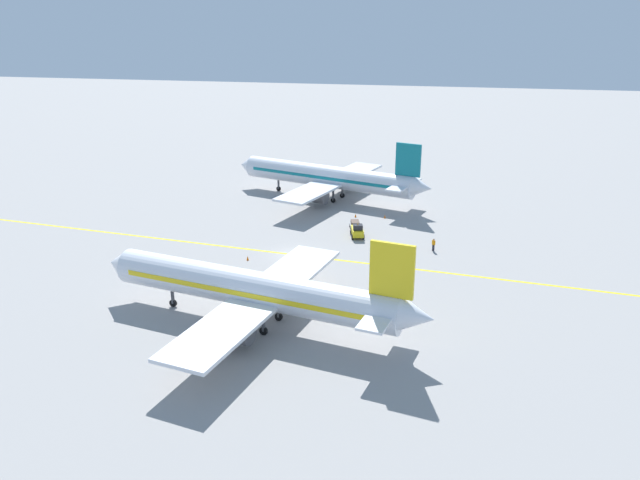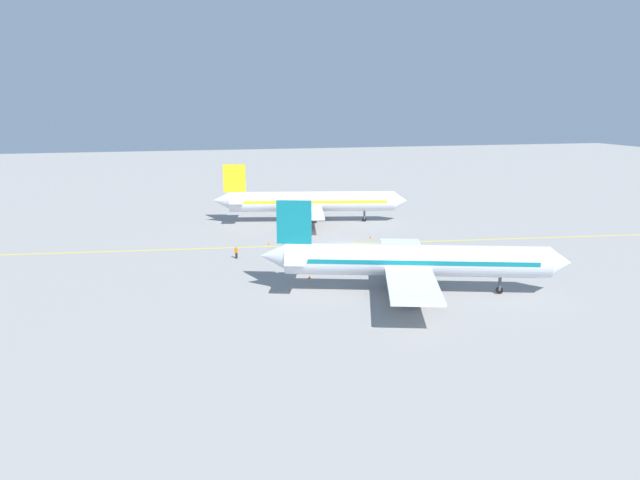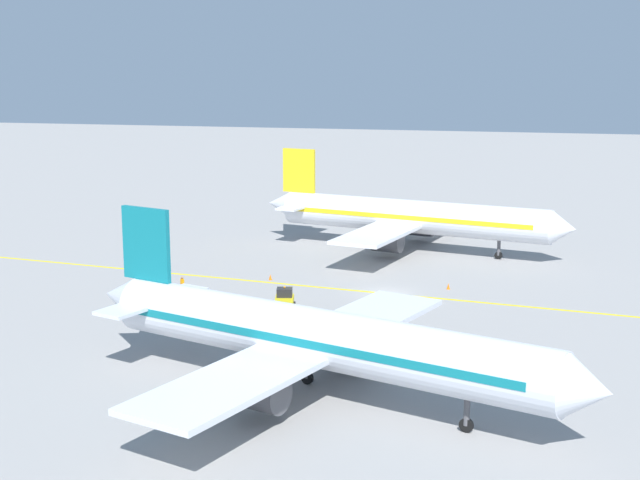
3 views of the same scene
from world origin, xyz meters
The scene contains 11 objects.
ground_plane centered at (0.00, 0.00, 0.00)m, with size 400.00×400.00×0.00m, color gray.
apron_yellow_centreline centered at (0.00, 0.00, 0.00)m, with size 0.40×120.00×0.01m, color yellow.
airplane_at_gate centered at (-19.12, -1.13, 3.71)m, with size 28.47×35.33×10.60m.
airplane_adjacent_stand centered at (25.84, 0.38, 3.71)m, with size 28.26×34.73×10.60m.
baggage_tug_white centered at (8.25, -6.96, 0.90)m, with size 3.28×2.35×2.11m.
baggage_cart_trailing centered at (11.45, -6.14, 0.76)m, with size 2.87×2.00×1.24m.
ground_crew_worker centered at (5.04, -17.40, 0.91)m, with size 0.42×0.46×1.68m.
traffic_cone_near_nose centered at (-2.98, 5.16, 0.28)m, with size 0.32×0.32×0.55m, color orange.
traffic_cone_mid_apron centered at (17.46, -9.75, 0.28)m, with size 0.32×0.32×0.55m, color orange.
traffic_cone_by_wingtip centered at (16.99, -5.35, 0.28)m, with size 0.32×0.32×0.55m, color orange.
traffic_cone_far_edge centered at (-2.18, -11.57, 0.28)m, with size 0.32×0.32×0.55m, color orange.
Camera 3 is at (75.83, 14.02, 20.04)m, focal length 50.00 mm.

